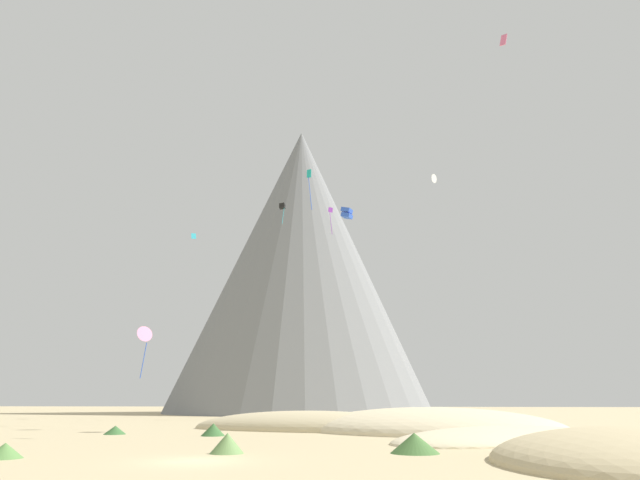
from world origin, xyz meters
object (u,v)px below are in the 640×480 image
(kite_rainbow_high, at_px, (503,40))
(kite_violet_high, at_px, (331,215))
(rock_massif, at_px, (299,274))
(bush_near_left, at_px, (213,430))
(kite_cyan_high, at_px, (194,236))
(kite_blue_mid, at_px, (347,213))
(kite_teal_high, at_px, (309,181))
(kite_black_high, at_px, (282,206))
(bush_near_right, at_px, (227,443))
(kite_white_high, at_px, (434,179))
(kite_pink_low, at_px, (144,335))
(bush_far_left, at_px, (415,443))
(bush_scatter_east, at_px, (5,451))
(bush_far_right, at_px, (115,430))

(kite_rainbow_high, relative_size, kite_violet_high, 0.35)
(rock_massif, height_order, kite_rainbow_high, rock_massif)
(bush_near_left, distance_m, kite_cyan_high, 44.81)
(bush_near_left, xyz_separation_m, kite_blue_mid, (10.47, 8.06, 20.62))
(rock_massif, xyz_separation_m, kite_teal_high, (9.20, -56.24, -0.78))
(kite_black_high, xyz_separation_m, kite_cyan_high, (-12.31, -8.24, -7.41))
(bush_near_right, bearing_deg, kite_teal_high, 89.51)
(kite_white_high, relative_size, kite_blue_mid, 1.21)
(kite_violet_high, xyz_separation_m, kite_teal_high, (-1.46, -15.46, -0.64))
(kite_black_high, bearing_deg, kite_teal_high, -158.30)
(bush_near_left, bearing_deg, kite_teal_high, 74.75)
(bush_near_right, relative_size, kite_white_high, 1.18)
(kite_pink_low, xyz_separation_m, kite_violet_high, (16.98, 25.83, 21.14))
(bush_near_right, relative_size, kite_rainbow_high, 1.20)
(bush_far_left, distance_m, kite_black_high, 66.31)
(kite_white_high, bearing_deg, kite_black_high, -52.46)
(bush_near_left, xyz_separation_m, bush_scatter_east, (-5.22, -17.70, -0.11))
(bush_scatter_east, relative_size, kite_teal_high, 0.32)
(kite_blue_mid, bearing_deg, kite_pink_low, -70.97)
(kite_white_high, bearing_deg, bush_far_right, -0.23)
(rock_massif, relative_size, kite_black_high, 18.09)
(bush_far_left, relative_size, kite_violet_high, 0.61)
(rock_massif, bearing_deg, kite_teal_high, -80.71)
(bush_scatter_east, relative_size, kite_cyan_high, 1.93)
(kite_black_high, distance_m, kite_rainbow_high, 47.95)
(bush_near_right, xyz_separation_m, kite_rainbow_high, (21.53, 17.11, 36.39))
(kite_black_high, bearing_deg, bush_far_right, 174.16)
(kite_pink_low, relative_size, kite_cyan_high, 5.58)
(bush_far_right, relative_size, bush_near_right, 0.99)
(bush_far_left, bearing_deg, kite_white_high, 80.99)
(kite_violet_high, bearing_deg, bush_far_left, -71.30)
(bush_far_left, height_order, bush_near_left, bush_far_left)
(bush_near_left, relative_size, kite_black_high, 0.52)
(bush_scatter_east, xyz_separation_m, bush_near_right, (10.17, 3.56, 0.16))
(bush_far_left, xyz_separation_m, kite_teal_high, (-9.70, 32.23, 28.99))
(bush_near_left, bearing_deg, kite_pink_low, 139.36)
(kite_rainbow_high, bearing_deg, kite_white_high, -8.58)
(kite_pink_low, bearing_deg, kite_white_high, 176.04)
(bush_scatter_east, xyz_separation_m, kite_violet_high, (11.92, 52.36, 29.79))
(bush_far_left, relative_size, kite_teal_high, 0.48)
(kite_violet_high, bearing_deg, bush_near_left, -92.04)
(bush_far_left, distance_m, kite_violet_high, 56.75)
(bush_far_left, xyz_separation_m, kite_white_high, (8.54, 53.88, 37.64))
(kite_pink_low, height_order, kite_violet_high, kite_violet_high)
(bush_scatter_east, xyz_separation_m, kite_rainbow_high, (31.70, 20.67, 36.55))
(bush_far_left, xyz_separation_m, kite_black_high, (-17.05, 54.42, 33.85))
(bush_far_left, height_order, kite_rainbow_high, kite_rainbow_high)
(bush_near_left, bearing_deg, kite_cyan_high, 113.52)
(kite_black_high, height_order, kite_violet_high, kite_black_high)
(bush_far_right, bearing_deg, kite_rainbow_high, 3.00)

